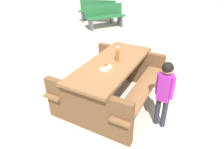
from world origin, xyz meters
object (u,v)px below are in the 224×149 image
(hotdog_tray, at_px, (106,67))
(park_bench_mid, at_px, (105,16))
(soda_bottle, at_px, (117,54))
(park_bench_near, at_px, (97,11))
(child_in_coat, at_px, (165,87))
(picnic_table, at_px, (112,79))

(hotdog_tray, bearing_deg, park_bench_mid, -163.19)
(soda_bottle, relative_size, park_bench_mid, 0.17)
(hotdog_tray, xyz_separation_m, park_bench_near, (-5.30, -1.93, -0.33))
(child_in_coat, bearing_deg, park_bench_mid, -154.37)
(soda_bottle, relative_size, park_bench_near, 0.16)
(child_in_coat, bearing_deg, hotdog_tray, -101.71)
(picnic_table, xyz_separation_m, child_in_coat, (0.42, 0.86, 0.24))
(park_bench_mid, bearing_deg, park_bench_near, -144.05)
(soda_bottle, bearing_deg, child_in_coat, 57.10)
(child_in_coat, bearing_deg, park_bench_near, -152.76)
(hotdog_tray, distance_m, child_in_coat, 0.92)
(park_bench_near, bearing_deg, soda_bottle, 22.24)
(hotdog_tray, distance_m, park_bench_mid, 4.73)
(soda_bottle, height_order, child_in_coat, child_in_coat)
(picnic_table, distance_m, hotdog_tray, 0.41)
(picnic_table, xyz_separation_m, hotdog_tray, (0.23, -0.03, 0.34))
(child_in_coat, xyz_separation_m, park_bench_near, (-5.49, -2.82, -0.23))
(picnic_table, xyz_separation_m, soda_bottle, (-0.09, 0.07, 0.42))
(picnic_table, distance_m, soda_bottle, 0.43)
(hotdog_tray, height_order, child_in_coat, child_in_coat)
(picnic_table, bearing_deg, child_in_coat, 64.01)
(soda_bottle, bearing_deg, picnic_table, -36.56)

